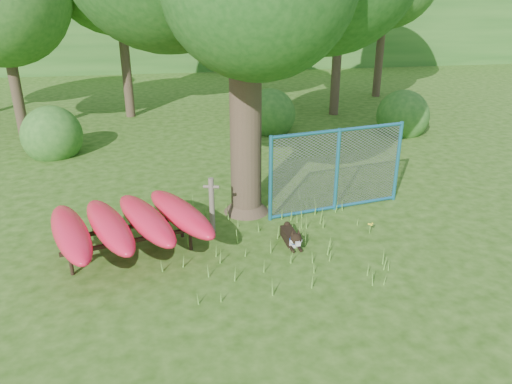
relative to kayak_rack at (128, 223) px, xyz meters
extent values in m
plane|color=#22460E|center=(2.31, -0.87, -0.68)|extent=(80.00, 80.00, 0.00)
cylinder|color=#3B2D20|center=(2.50, 1.60, 2.00)|extent=(0.89, 0.89, 5.37)
cone|color=#3B2D20|center=(2.50, 1.60, -0.41)|extent=(1.33, 1.33, 0.54)
cylinder|color=#3B2D20|center=(3.10, 1.37, 2.76)|extent=(1.52, 0.22, 1.14)
cylinder|color=#3B2D20|center=(2.07, 1.99, 3.19)|extent=(0.93, 1.09, 1.10)
cylinder|color=brown|center=(1.64, 0.69, -0.07)|extent=(0.14, 0.14, 1.21)
cylinder|color=brown|center=(1.64, 0.69, 0.35)|extent=(0.33, 0.15, 0.07)
cylinder|color=black|center=(-1.00, -0.57, -0.47)|extent=(0.08, 0.08, 0.43)
cylinder|color=black|center=(1.15, -0.01, -0.47)|extent=(0.08, 0.08, 0.43)
cylinder|color=black|center=(-1.15, 0.01, -0.47)|extent=(0.08, 0.08, 0.43)
cylinder|color=black|center=(1.00, 0.57, -0.47)|extent=(0.08, 0.08, 0.43)
cube|color=black|center=(0.08, -0.29, -0.24)|extent=(2.50, 0.72, 0.07)
cube|color=black|center=(-0.08, 0.29, -0.24)|extent=(2.50, 0.72, 0.07)
ellipsoid|color=red|center=(-0.99, -0.26, 0.00)|extent=(1.39, 2.62, 0.41)
ellipsoid|color=red|center=(-0.33, -0.09, 0.00)|extent=(1.47, 2.61, 0.41)
ellipsoid|color=red|center=(0.33, 0.09, 0.00)|extent=(1.54, 2.60, 0.41)
ellipsoid|color=red|center=(0.99, 0.26, 0.00)|extent=(1.62, 2.58, 0.41)
cube|color=black|center=(3.15, 0.03, -0.57)|extent=(0.27, 0.63, 0.21)
cube|color=silver|center=(3.17, -0.23, -0.58)|extent=(0.20, 0.14, 0.19)
sphere|color=black|center=(3.18, -0.39, -0.42)|extent=(0.23, 0.23, 0.23)
cube|color=silver|center=(3.18, -0.50, -0.45)|extent=(0.10, 0.13, 0.08)
sphere|color=silver|center=(3.11, -0.42, -0.45)|extent=(0.11, 0.11, 0.11)
sphere|color=silver|center=(3.25, -0.41, -0.45)|extent=(0.11, 0.11, 0.11)
cone|color=black|center=(3.11, -0.36, -0.29)|extent=(0.09, 0.11, 0.11)
cone|color=black|center=(3.24, -0.35, -0.29)|extent=(0.10, 0.11, 0.11)
cylinder|color=black|center=(3.10, -0.37, -0.64)|extent=(0.08, 0.27, 0.06)
cylinder|color=black|center=(3.26, -0.36, -0.64)|extent=(0.08, 0.27, 0.06)
sphere|color=black|center=(3.18, 0.37, -0.49)|extent=(0.14, 0.14, 0.14)
torus|color=#1641AC|center=(3.17, -0.32, -0.47)|extent=(0.22, 0.08, 0.22)
cylinder|color=teal|center=(2.95, 1.06, 0.29)|extent=(0.10, 0.10, 1.94)
cylinder|color=teal|center=(4.54, 1.36, 0.29)|extent=(0.10, 0.10, 1.94)
cylinder|color=teal|center=(6.12, 1.67, 0.29)|extent=(0.10, 0.10, 1.94)
cylinder|color=teal|center=(4.54, 1.36, 1.21)|extent=(3.19, 0.69, 0.08)
cylinder|color=teal|center=(4.54, 1.36, -0.63)|extent=(3.19, 0.69, 0.08)
plane|color=gray|center=(4.54, 1.36, 0.29)|extent=(3.17, 0.61, 3.23)
cylinder|color=#5E9A32|center=(4.89, 0.07, -0.57)|extent=(0.02, 0.02, 0.21)
sphere|color=yellow|center=(4.89, 0.07, -0.47)|extent=(0.04, 0.04, 0.04)
sphere|color=yellow|center=(4.94, 0.08, -0.46)|extent=(0.04, 0.04, 0.04)
sphere|color=yellow|center=(4.87, 0.11, -0.48)|extent=(0.04, 0.04, 0.04)
sphere|color=yellow|center=(4.90, 0.03, -0.47)|extent=(0.04, 0.04, 0.04)
sphere|color=yellow|center=(4.86, 0.06, -0.46)|extent=(0.04, 0.04, 0.04)
cylinder|color=#3B2D20|center=(-4.19, 9.13, 1.42)|extent=(0.36, 0.36, 4.20)
cylinder|color=#3B2D20|center=(-0.69, 11.13, 1.94)|extent=(0.36, 0.36, 5.25)
cylinder|color=#3B2D20|center=(3.81, 12.13, 1.24)|extent=(0.36, 0.36, 3.85)
sphere|color=#275D1E|center=(3.81, 12.13, 3.44)|extent=(4.00, 4.00, 4.00)
cylinder|color=#3B2D20|center=(7.31, 10.13, 1.70)|extent=(0.36, 0.36, 4.76)
cylinder|color=#3B2D20|center=(10.31, 13.13, 1.77)|extent=(0.36, 0.36, 4.90)
sphere|color=#275D1E|center=(-2.69, 6.63, -0.68)|extent=(1.80, 1.80, 1.80)
sphere|color=#275D1E|center=(8.81, 7.13, -0.68)|extent=(1.80, 1.80, 1.80)
sphere|color=#275D1E|center=(4.31, 8.13, -0.68)|extent=(1.80, 1.80, 1.80)
cube|color=#275D1E|center=(2.31, 27.13, 2.32)|extent=(80.00, 12.00, 6.00)
camera|label=1|loc=(0.99, -8.73, 4.18)|focal=35.00mm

